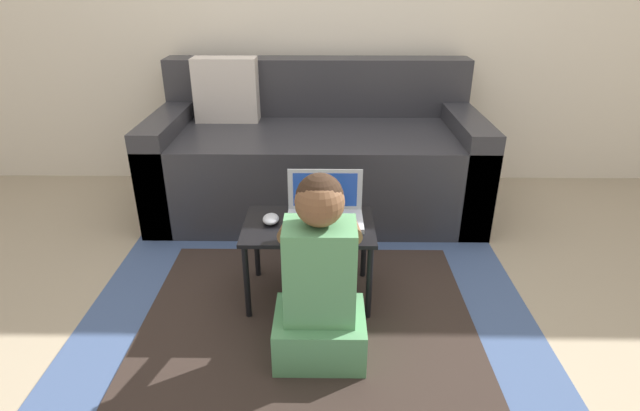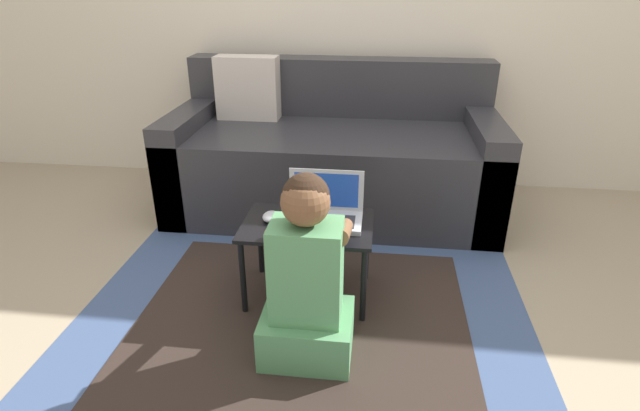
{
  "view_description": "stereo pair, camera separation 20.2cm",
  "coord_description": "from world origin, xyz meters",
  "px_view_note": "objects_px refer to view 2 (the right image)",
  "views": [
    {
      "loc": [
        -0.02,
        -1.61,
        1.27
      ],
      "look_at": [
        -0.04,
        0.23,
        0.41
      ],
      "focal_mm": 28.0,
      "sensor_mm": 36.0,
      "label": 1
    },
    {
      "loc": [
        0.18,
        -1.59,
        1.27
      ],
      "look_at": [
        -0.04,
        0.23,
        0.41
      ],
      "focal_mm": 28.0,
      "sensor_mm": 36.0,
      "label": 2
    }
  ],
  "objects_px": {
    "laptop_desk": "(308,233)",
    "laptop": "(324,213)",
    "computer_mouse": "(271,217)",
    "couch": "(332,157)",
    "person_seated": "(307,281)"
  },
  "relations": [
    {
      "from": "person_seated",
      "to": "laptop_desk",
      "type": "bearing_deg",
      "value": 97.87
    },
    {
      "from": "laptop_desk",
      "to": "computer_mouse",
      "type": "height_order",
      "value": "computer_mouse"
    },
    {
      "from": "couch",
      "to": "laptop_desk",
      "type": "relative_size",
      "value": 3.42
    },
    {
      "from": "computer_mouse",
      "to": "person_seated",
      "type": "xyz_separation_m",
      "value": [
        0.2,
        -0.37,
        -0.06
      ]
    },
    {
      "from": "laptop",
      "to": "person_seated",
      "type": "bearing_deg",
      "value": -92.44
    },
    {
      "from": "laptop_desk",
      "to": "laptop",
      "type": "height_order",
      "value": "laptop"
    },
    {
      "from": "laptop_desk",
      "to": "laptop",
      "type": "xyz_separation_m",
      "value": [
        0.07,
        0.03,
        0.08
      ]
    },
    {
      "from": "couch",
      "to": "laptop",
      "type": "height_order",
      "value": "couch"
    },
    {
      "from": "laptop_desk",
      "to": "computer_mouse",
      "type": "relative_size",
      "value": 5.74
    },
    {
      "from": "laptop_desk",
      "to": "computer_mouse",
      "type": "distance_m",
      "value": 0.17
    },
    {
      "from": "laptop",
      "to": "computer_mouse",
      "type": "xyz_separation_m",
      "value": [
        -0.22,
        -0.02,
        -0.02
      ]
    },
    {
      "from": "couch",
      "to": "computer_mouse",
      "type": "relative_size",
      "value": 19.59
    },
    {
      "from": "couch",
      "to": "laptop_desk",
      "type": "xyz_separation_m",
      "value": [
        -0.01,
        -0.94,
        0.01
      ]
    },
    {
      "from": "couch",
      "to": "laptop_desk",
      "type": "height_order",
      "value": "couch"
    },
    {
      "from": "laptop",
      "to": "person_seated",
      "type": "relative_size",
      "value": 0.44
    }
  ]
}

